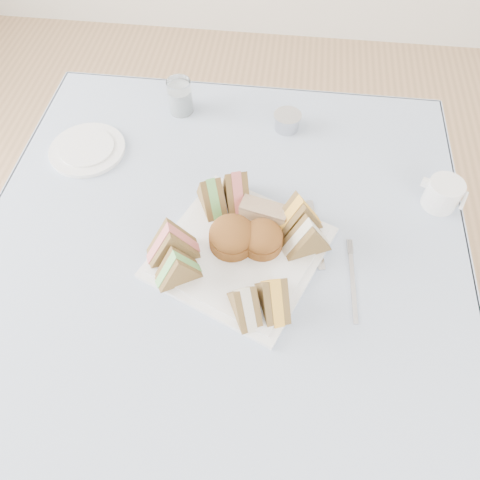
# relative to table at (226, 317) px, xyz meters

# --- Properties ---
(floor) EXTENTS (4.00, 4.00, 0.00)m
(floor) POSITION_rel_table_xyz_m (0.00, 0.00, -0.37)
(floor) COLOR #9E7751
(floor) RESTS_ON ground
(table) EXTENTS (0.90, 0.90, 0.74)m
(table) POSITION_rel_table_xyz_m (0.00, 0.00, 0.00)
(table) COLOR brown
(table) RESTS_ON floor
(tablecloth) EXTENTS (1.02, 1.02, 0.01)m
(tablecloth) POSITION_rel_table_xyz_m (0.00, 0.00, 0.37)
(tablecloth) COLOR #8D9DC4
(tablecloth) RESTS_ON table
(serving_plate) EXTENTS (0.40, 0.40, 0.01)m
(serving_plate) POSITION_rel_table_xyz_m (0.04, -0.03, 0.38)
(serving_plate) COLOR white
(serving_plate) RESTS_ON tablecloth
(sandwich_fl_a) EXTENTS (0.12, 0.08, 0.09)m
(sandwich_fl_a) POSITION_rel_table_xyz_m (-0.09, -0.06, 0.43)
(sandwich_fl_a) COLOR brown
(sandwich_fl_a) RESTS_ON serving_plate
(sandwich_fl_b) EXTENTS (0.10, 0.08, 0.08)m
(sandwich_fl_b) POSITION_rel_table_xyz_m (-0.07, -0.11, 0.43)
(sandwich_fl_b) COLOR brown
(sandwich_fl_b) RESTS_ON serving_plate
(sandwich_fr_a) EXTENTS (0.08, 0.11, 0.09)m
(sandwich_fr_a) POSITION_rel_table_xyz_m (0.12, -0.14, 0.43)
(sandwich_fr_a) COLOR brown
(sandwich_fr_a) RESTS_ON serving_plate
(sandwich_fr_b) EXTENTS (0.08, 0.10, 0.08)m
(sandwich_fr_b) POSITION_rel_table_xyz_m (0.07, -0.17, 0.43)
(sandwich_fr_b) COLOR brown
(sandwich_fr_b) RESTS_ON serving_plate
(sandwich_bl_a) EXTENTS (0.08, 0.10, 0.08)m
(sandwich_bl_a) POSITION_rel_table_xyz_m (-0.03, 0.08, 0.43)
(sandwich_bl_a) COLOR brown
(sandwich_bl_a) RESTS_ON serving_plate
(sandwich_bl_b) EXTENTS (0.08, 0.11, 0.09)m
(sandwich_bl_b) POSITION_rel_table_xyz_m (0.02, 0.10, 0.43)
(sandwich_bl_b) COLOR brown
(sandwich_bl_b) RESTS_ON serving_plate
(sandwich_br_a) EXTENTS (0.11, 0.08, 0.09)m
(sandwich_br_a) POSITION_rel_table_xyz_m (0.17, -0.01, 0.43)
(sandwich_br_a) COLOR brown
(sandwich_br_a) RESTS_ON serving_plate
(sandwich_br_b) EXTENTS (0.12, 0.09, 0.09)m
(sandwich_br_b) POSITION_rel_table_xyz_m (0.15, 0.04, 0.43)
(sandwich_br_b) COLOR brown
(sandwich_br_b) RESTS_ON serving_plate
(scone_left) EXTENTS (0.12, 0.12, 0.06)m
(scone_left) POSITION_rel_table_xyz_m (0.02, -0.02, 0.42)
(scone_left) COLOR brown
(scone_left) RESTS_ON serving_plate
(scone_right) EXTENTS (0.08, 0.08, 0.06)m
(scone_right) POSITION_rel_table_xyz_m (0.09, -0.02, 0.42)
(scone_right) COLOR brown
(scone_right) RESTS_ON serving_plate
(pastry_slice) EXTENTS (0.11, 0.06, 0.05)m
(pastry_slice) POSITION_rel_table_xyz_m (0.08, 0.05, 0.41)
(pastry_slice) COLOR tan
(pastry_slice) RESTS_ON serving_plate
(side_plate) EXTENTS (0.22, 0.22, 0.01)m
(side_plate) POSITION_rel_table_xyz_m (-0.36, 0.22, 0.38)
(side_plate) COLOR white
(side_plate) RESTS_ON tablecloth
(water_glass) EXTENTS (0.08, 0.08, 0.09)m
(water_glass) POSITION_rel_table_xyz_m (-0.16, 0.39, 0.42)
(water_glass) COLOR white
(water_glass) RESTS_ON tablecloth
(tea_strainer) EXTENTS (0.09, 0.09, 0.04)m
(tea_strainer) POSITION_rel_table_xyz_m (0.11, 0.35, 0.40)
(tea_strainer) COLOR #ADADB3
(tea_strainer) RESTS_ON tablecloth
(knife) EXTENTS (0.05, 0.18, 0.00)m
(knife) POSITION_rel_table_xyz_m (0.19, 0.03, 0.38)
(knife) COLOR #ADADB3
(knife) RESTS_ON tablecloth
(fork) EXTENTS (0.02, 0.16, 0.00)m
(fork) POSITION_rel_table_xyz_m (0.27, -0.09, 0.38)
(fork) COLOR #ADADB3
(fork) RESTS_ON tablecloth
(creamer_jug) EXTENTS (0.10, 0.10, 0.07)m
(creamer_jug) POSITION_rel_table_xyz_m (0.46, 0.15, 0.41)
(creamer_jug) COLOR white
(creamer_jug) RESTS_ON tablecloth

